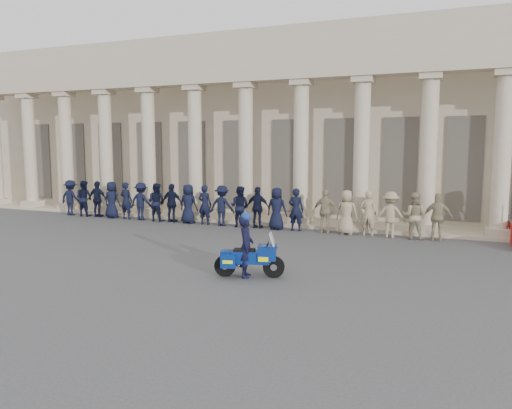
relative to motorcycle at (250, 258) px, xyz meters
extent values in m
plane|color=#414144|center=(-2.58, 0.50, -0.53)|extent=(90.00, 90.00, 0.00)
cube|color=tan|center=(-2.58, 15.50, 3.97)|extent=(40.00, 10.00, 9.00)
cube|color=tan|center=(-2.58, 9.30, -0.46)|extent=(40.00, 2.60, 0.15)
cube|color=tan|center=(-2.58, 8.50, 6.26)|extent=(35.80, 1.00, 1.00)
cube|color=tan|center=(-2.58, 8.50, 7.36)|extent=(35.80, 1.00, 1.20)
cube|color=tan|center=(-16.88, 8.50, -0.23)|extent=(0.90, 0.90, 0.30)
cylinder|color=tan|center=(-16.88, 8.50, 2.72)|extent=(0.64, 0.64, 5.60)
cube|color=tan|center=(-16.88, 8.50, 5.64)|extent=(0.85, 0.85, 0.24)
cube|color=tan|center=(-14.28, 8.50, -0.23)|extent=(0.90, 0.90, 0.30)
cylinder|color=tan|center=(-14.28, 8.50, 2.72)|extent=(0.64, 0.64, 5.60)
cube|color=tan|center=(-14.28, 8.50, 5.64)|extent=(0.85, 0.85, 0.24)
cube|color=tan|center=(-11.68, 8.50, -0.23)|extent=(0.90, 0.90, 0.30)
cylinder|color=tan|center=(-11.68, 8.50, 2.72)|extent=(0.64, 0.64, 5.60)
cube|color=tan|center=(-11.68, 8.50, 5.64)|extent=(0.85, 0.85, 0.24)
cube|color=tan|center=(-9.08, 8.50, -0.23)|extent=(0.90, 0.90, 0.30)
cylinder|color=tan|center=(-9.08, 8.50, 2.72)|extent=(0.64, 0.64, 5.60)
cube|color=tan|center=(-9.08, 8.50, 5.64)|extent=(0.85, 0.85, 0.24)
cube|color=tan|center=(-6.48, 8.50, -0.23)|extent=(0.90, 0.90, 0.30)
cylinder|color=tan|center=(-6.48, 8.50, 2.72)|extent=(0.64, 0.64, 5.60)
cube|color=tan|center=(-6.48, 8.50, 5.64)|extent=(0.85, 0.85, 0.24)
cube|color=tan|center=(-3.88, 8.50, -0.23)|extent=(0.90, 0.90, 0.30)
cylinder|color=tan|center=(-3.88, 8.50, 2.72)|extent=(0.64, 0.64, 5.60)
cube|color=tan|center=(-3.88, 8.50, 5.64)|extent=(0.85, 0.85, 0.24)
cube|color=tan|center=(-1.28, 8.50, -0.23)|extent=(0.90, 0.90, 0.30)
cylinder|color=tan|center=(-1.28, 8.50, 2.72)|extent=(0.64, 0.64, 5.60)
cube|color=tan|center=(-1.28, 8.50, 5.64)|extent=(0.85, 0.85, 0.24)
cube|color=tan|center=(1.32, 8.50, -0.23)|extent=(0.90, 0.90, 0.30)
cylinder|color=tan|center=(1.32, 8.50, 2.72)|extent=(0.64, 0.64, 5.60)
cube|color=tan|center=(1.32, 8.50, 5.64)|extent=(0.85, 0.85, 0.24)
cube|color=tan|center=(3.92, 8.50, -0.23)|extent=(0.90, 0.90, 0.30)
cylinder|color=tan|center=(3.92, 8.50, 2.72)|extent=(0.64, 0.64, 5.60)
cube|color=tan|center=(3.92, 8.50, 5.64)|extent=(0.85, 0.85, 0.24)
cube|color=tan|center=(6.52, 8.50, -0.23)|extent=(0.90, 0.90, 0.30)
cylinder|color=tan|center=(6.52, 8.50, 2.72)|extent=(0.64, 0.64, 5.60)
cube|color=tan|center=(6.52, 8.50, 5.64)|extent=(0.85, 0.85, 0.24)
cube|color=black|center=(-18.18, 10.52, 2.02)|extent=(1.30, 0.12, 4.20)
cube|color=black|center=(-15.58, 10.52, 2.02)|extent=(1.30, 0.12, 4.20)
cube|color=black|center=(-12.98, 10.52, 2.02)|extent=(1.30, 0.12, 4.20)
cube|color=black|center=(-10.38, 10.52, 2.02)|extent=(1.30, 0.12, 4.20)
cube|color=black|center=(-7.78, 10.52, 2.02)|extent=(1.30, 0.12, 4.20)
cube|color=black|center=(-5.18, 10.52, 2.02)|extent=(1.30, 0.12, 4.20)
cube|color=black|center=(-2.58, 10.52, 2.02)|extent=(1.30, 0.12, 4.20)
cube|color=black|center=(0.02, 10.52, 2.02)|extent=(1.30, 0.12, 4.20)
cube|color=black|center=(2.62, 10.52, 2.02)|extent=(1.30, 0.12, 4.20)
cube|color=black|center=(5.22, 10.52, 2.02)|extent=(1.30, 0.12, 4.20)
imported|color=black|center=(-13.09, 7.38, 0.36)|extent=(1.15, 0.66, 1.78)
imported|color=black|center=(-12.23, 7.38, 0.36)|extent=(0.87, 0.68, 1.78)
imported|color=black|center=(-11.38, 7.38, 0.36)|extent=(1.04, 0.43, 1.78)
imported|color=black|center=(-10.52, 7.38, 0.36)|extent=(0.87, 0.57, 1.78)
imported|color=black|center=(-9.67, 7.38, 0.36)|extent=(0.65, 0.43, 1.78)
imported|color=black|center=(-8.81, 7.38, 0.36)|extent=(1.15, 0.66, 1.78)
imported|color=black|center=(-7.96, 7.38, 0.36)|extent=(0.87, 0.68, 1.78)
imported|color=black|center=(-7.10, 7.38, 0.36)|extent=(1.04, 0.43, 1.78)
imported|color=black|center=(-6.25, 7.38, 0.36)|extent=(0.87, 0.57, 1.78)
imported|color=black|center=(-5.39, 7.38, 0.36)|extent=(0.65, 0.43, 1.78)
imported|color=black|center=(-4.53, 7.38, 0.36)|extent=(1.15, 0.66, 1.78)
imported|color=black|center=(-3.68, 7.38, 0.36)|extent=(0.87, 0.68, 1.78)
imported|color=black|center=(-2.82, 7.38, 0.36)|extent=(1.04, 0.43, 1.78)
imported|color=black|center=(-1.97, 7.38, 0.36)|extent=(0.87, 0.57, 1.78)
imported|color=black|center=(-1.11, 7.38, 0.36)|extent=(0.65, 0.43, 1.78)
imported|color=#9B8B6B|center=(0.14, 7.38, 0.36)|extent=(1.04, 0.43, 1.78)
imported|color=#9B8B6B|center=(1.00, 7.38, 0.36)|extent=(0.87, 0.57, 1.78)
imported|color=#9B8B6B|center=(1.85, 7.38, 0.36)|extent=(0.65, 0.43, 1.78)
imported|color=#9B8B6B|center=(2.71, 7.38, 0.36)|extent=(1.15, 0.66, 1.78)
imported|color=#9B8B6B|center=(3.56, 7.38, 0.36)|extent=(0.87, 0.68, 1.78)
imported|color=#9B8B6B|center=(4.42, 7.38, 0.36)|extent=(1.04, 0.43, 1.78)
cube|color=#950E0C|center=(6.94, 8.54, -0.20)|extent=(0.04, 2.71, 0.67)
cylinder|color=black|center=(0.62, 0.18, -0.24)|extent=(0.60, 0.29, 0.59)
cylinder|color=black|center=(-0.65, -0.20, -0.24)|extent=(0.60, 0.29, 0.59)
cube|color=navy|center=(0.03, 0.01, 0.02)|extent=(1.09, 0.65, 0.34)
cube|color=navy|center=(0.45, 0.13, 0.16)|extent=(0.60, 0.58, 0.40)
cube|color=silver|center=(0.45, 0.13, -0.04)|extent=(0.26, 0.31, 0.11)
cube|color=#B2BFCC|center=(0.60, 0.18, 0.46)|extent=(0.29, 0.44, 0.48)
cube|color=black|center=(-0.14, -0.05, 0.20)|extent=(0.64, 0.45, 0.09)
cube|color=navy|center=(-0.61, -0.18, 0.09)|extent=(0.38, 0.38, 0.20)
cube|color=navy|center=(-0.45, -0.43, -0.04)|extent=(0.44, 0.30, 0.36)
cube|color=#F0FF0D|center=(-0.45, -0.43, -0.04)|extent=(0.32, 0.28, 0.09)
cube|color=navy|center=(-0.61, 0.11, -0.04)|extent=(0.44, 0.30, 0.36)
cube|color=#F0FF0D|center=(-0.61, 0.11, -0.04)|extent=(0.32, 0.28, 0.09)
cylinder|color=silver|center=(-0.46, 0.08, -0.27)|extent=(0.54, 0.24, 0.09)
cylinder|color=black|center=(0.45, 0.13, 0.37)|extent=(0.21, 0.60, 0.03)
imported|color=black|center=(-0.10, -0.03, 0.31)|extent=(0.56, 0.71, 1.69)
sphere|color=navy|center=(-0.10, -0.03, 1.11)|extent=(0.28, 0.28, 0.28)
camera|label=1|loc=(5.25, -12.14, 3.06)|focal=35.00mm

